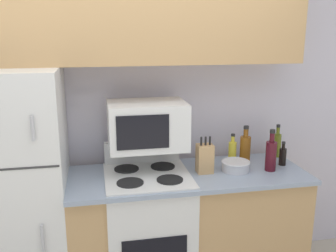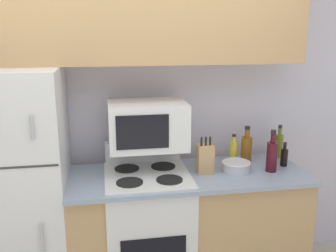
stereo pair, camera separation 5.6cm
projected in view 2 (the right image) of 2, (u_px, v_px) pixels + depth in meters
wall_back at (129, 113)px, 2.86m from camera, size 8.00×0.05×2.55m
lower_cabinets at (187, 231)px, 2.74m from camera, size 1.66×0.63×0.92m
refrigerator at (10, 194)px, 2.48m from camera, size 0.75×0.68×1.66m
upper_cabinets at (129, 7)px, 2.48m from camera, size 2.41×0.35×0.75m
stove at (148, 233)px, 2.68m from camera, size 0.58×0.61×1.09m
microwave at (147, 125)px, 2.58m from camera, size 0.53×0.38×0.32m
knife_block at (205, 159)px, 2.60m from camera, size 0.11×0.10×0.26m
bowl at (236, 166)px, 2.64m from camera, size 0.20×0.20×0.07m
bottle_cooking_spray at (233, 151)px, 2.81m from camera, size 0.06×0.06×0.22m
bottle_whiskey at (246, 148)px, 2.81m from camera, size 0.08×0.08×0.28m
bottle_soy_sauce at (284, 157)px, 2.74m from camera, size 0.05×0.05×0.18m
bottle_olive_oil at (279, 145)px, 2.92m from camera, size 0.06×0.06×0.26m
bottle_wine_red at (272, 155)px, 2.62m from camera, size 0.08×0.08×0.30m
bottle_hot_sauce at (273, 153)px, 2.80m from camera, size 0.05×0.05×0.20m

